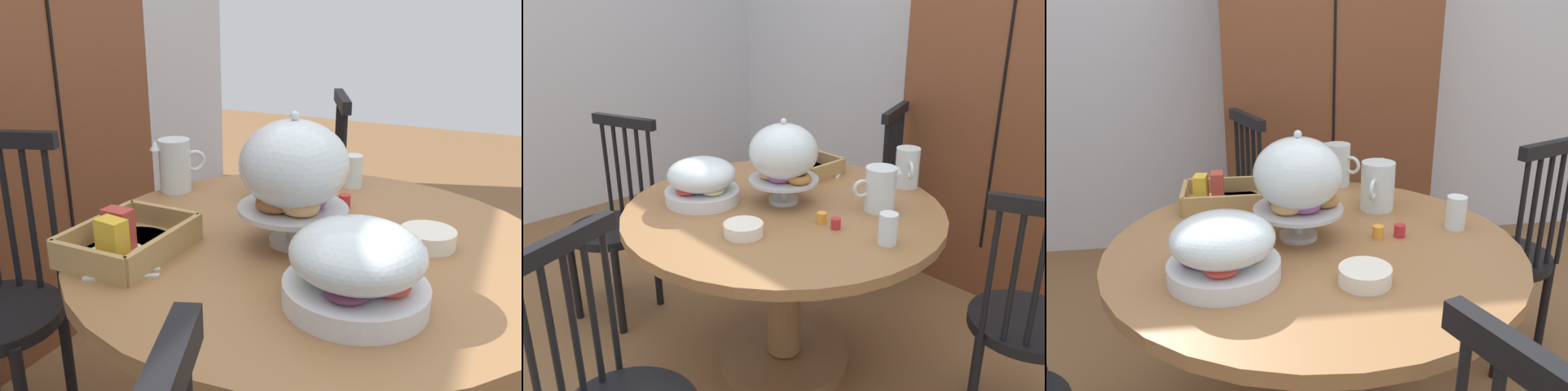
% 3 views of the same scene
% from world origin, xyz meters
% --- Properties ---
extents(wall_back, '(4.80, 0.06, 2.60)m').
position_xyz_m(wall_back, '(0.00, 1.83, 1.30)').
color(wall_back, silver).
rests_on(wall_back, ground_plane).
extents(wooden_armoire, '(1.18, 0.60, 1.96)m').
position_xyz_m(wooden_armoire, '(0.18, 1.50, 0.98)').
color(wooden_armoire, brown).
rests_on(wooden_armoire, ground_plane).
extents(dining_table, '(1.26, 1.26, 0.74)m').
position_xyz_m(dining_table, '(-0.10, 0.09, 0.54)').
color(dining_table, olive).
rests_on(dining_table, ground_plane).
extents(windsor_chair_by_cabinet, '(0.44, 0.44, 0.97)m').
position_xyz_m(windsor_chair_by_cabinet, '(0.76, 0.44, 0.45)').
color(windsor_chair_by_cabinet, black).
rests_on(windsor_chair_by_cabinet, ground_plane).
extents(windsor_chair_facing_door, '(0.43, 0.43, 0.97)m').
position_xyz_m(windsor_chair_facing_door, '(-0.40, 0.97, 0.45)').
color(windsor_chair_facing_door, black).
rests_on(windsor_chair_facing_door, ground_plane).
extents(pastry_stand_with_dome, '(0.28, 0.28, 0.34)m').
position_xyz_m(pastry_stand_with_dome, '(-0.15, 0.13, 0.94)').
color(pastry_stand_with_dome, silver).
rests_on(pastry_stand_with_dome, dining_table).
extents(fruit_platter_covered, '(0.30, 0.30, 0.18)m').
position_xyz_m(fruit_platter_covered, '(-0.37, -0.11, 0.83)').
color(fruit_platter_covered, silver).
rests_on(fruit_platter_covered, dining_table).
extents(orange_juice_pitcher, '(0.15, 0.14, 0.17)m').
position_xyz_m(orange_juice_pitcher, '(0.08, 0.64, 0.82)').
color(orange_juice_pitcher, silver).
rests_on(orange_juice_pitcher, dining_table).
extents(milk_pitcher, '(0.12, 0.19, 0.17)m').
position_xyz_m(milk_pitcher, '(0.17, 0.34, 0.82)').
color(milk_pitcher, silver).
rests_on(milk_pitcher, dining_table).
extents(cereal_basket, '(0.32, 0.24, 0.12)m').
position_xyz_m(cereal_basket, '(-0.39, 0.47, 0.77)').
color(cereal_basket, tan).
rests_on(cereal_basket, dining_table).
extents(china_plate_large, '(0.22, 0.22, 0.01)m').
position_xyz_m(china_plate_large, '(-0.35, 0.49, 0.75)').
color(china_plate_large, white).
rests_on(china_plate_large, dining_table).
extents(china_plate_small, '(0.15, 0.15, 0.01)m').
position_xyz_m(china_plate_small, '(-0.43, 0.46, 0.76)').
color(china_plate_small, white).
rests_on(china_plate_small, china_plate_large).
extents(cereal_bowl, '(0.14, 0.14, 0.04)m').
position_xyz_m(cereal_bowl, '(-0.01, -0.19, 0.76)').
color(cereal_bowl, white).
rests_on(cereal_bowl, dining_table).
extents(drinking_glass, '(0.06, 0.06, 0.11)m').
position_xyz_m(drinking_glass, '(0.37, 0.13, 0.80)').
color(drinking_glass, silver).
rests_on(drinking_glass, dining_table).
extents(jam_jar_strawberry, '(0.04, 0.04, 0.04)m').
position_xyz_m(jam_jar_strawberry, '(0.17, 0.09, 0.76)').
color(jam_jar_strawberry, '#B7282D').
rests_on(jam_jar_strawberry, dining_table).
extents(jam_jar_apricot, '(0.04, 0.04, 0.04)m').
position_xyz_m(jam_jar_apricot, '(0.10, 0.09, 0.76)').
color(jam_jar_apricot, orange).
rests_on(jam_jar_apricot, dining_table).
extents(table_knife, '(0.10, 0.15, 0.01)m').
position_xyz_m(table_knife, '(-0.47, 0.41, 0.74)').
color(table_knife, silver).
rests_on(table_knife, dining_table).
extents(dinner_fork, '(0.10, 0.15, 0.01)m').
position_xyz_m(dinner_fork, '(-0.49, 0.40, 0.74)').
color(dinner_fork, silver).
rests_on(dinner_fork, dining_table).
extents(soup_spoon, '(0.10, 0.15, 0.01)m').
position_xyz_m(soup_spoon, '(-0.23, 0.56, 0.74)').
color(soup_spoon, silver).
rests_on(soup_spoon, dining_table).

